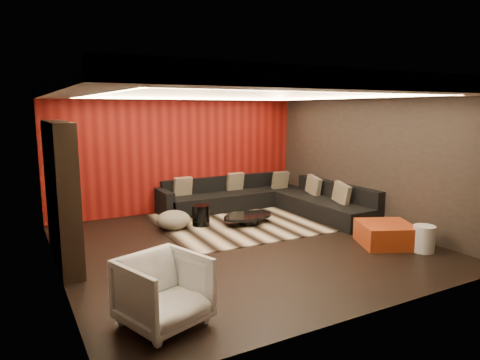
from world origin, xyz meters
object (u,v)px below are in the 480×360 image
white_side_table (424,239)px  sectional_sofa (268,200)px  drum_stool (201,215)px  armchair (164,291)px  orange_ottoman (386,234)px  coffee_table (248,219)px

white_side_table → sectional_sofa: (-0.77, 3.69, 0.04)m
white_side_table → sectional_sofa: size_ratio=0.12×
drum_stool → white_side_table: size_ratio=0.94×
drum_stool → armchair: (-1.99, -3.52, 0.16)m
orange_ottoman → coffee_table: bearing=122.3°
orange_ottoman → armchair: (-4.36, -0.84, 0.20)m
sectional_sofa → drum_stool: bearing=-167.1°
white_side_table → coffee_table: bearing=121.1°
coffee_table → armchair: (-2.89, -3.16, 0.28)m
coffee_table → drum_stool: size_ratio=2.69×
drum_stool → orange_ottoman: size_ratio=0.48×
drum_stool → orange_ottoman: drum_stool is taller
armchair → sectional_sofa: 5.54m
armchair → sectional_sofa: armchair is taller
drum_stool → sectional_sofa: bearing=12.9°
coffee_table → white_side_table: white_side_table is taller
white_side_table → orange_ottoman: (-0.28, 0.57, -0.03)m
coffee_table → armchair: 4.30m
coffee_table → sectional_sofa: 1.27m
drum_stool → sectional_sofa: 1.94m
coffee_table → orange_ottoman: (1.47, -2.33, 0.08)m
coffee_table → sectional_sofa: (0.98, 0.79, 0.15)m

